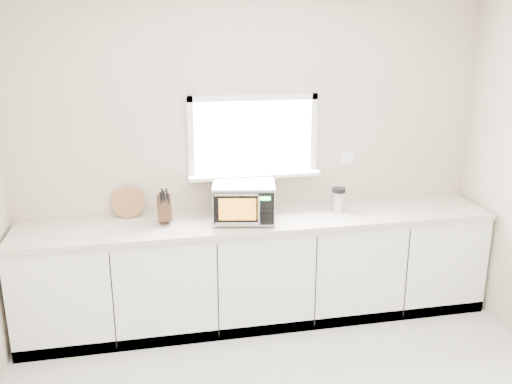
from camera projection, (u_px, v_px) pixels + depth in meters
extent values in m
cube|color=beige|center=(253.00, 159.00, 4.62)|extent=(4.00, 0.02, 2.70)
cube|color=white|center=(253.00, 136.00, 4.55)|extent=(1.00, 0.02, 0.60)
cube|color=white|center=(255.00, 175.00, 4.58)|extent=(1.12, 0.16, 0.03)
cube|color=white|center=(253.00, 98.00, 4.45)|extent=(1.10, 0.04, 0.05)
cube|color=white|center=(253.00, 174.00, 4.63)|extent=(1.10, 0.04, 0.05)
cube|color=white|center=(191.00, 139.00, 4.44)|extent=(0.05, 0.04, 0.70)
cube|color=white|center=(313.00, 134.00, 4.64)|extent=(0.05, 0.04, 0.70)
cube|color=white|center=(347.00, 158.00, 4.79)|extent=(0.12, 0.01, 0.12)
cube|color=white|center=(260.00, 271.00, 4.60)|extent=(3.92, 0.60, 0.88)
cube|color=beige|center=(260.00, 221.00, 4.46)|extent=(3.92, 0.64, 0.04)
cylinder|color=black|center=(218.00, 226.00, 4.26)|extent=(0.02, 0.02, 0.01)
cylinder|color=black|center=(220.00, 214.00, 4.54)|extent=(0.02, 0.02, 0.01)
cylinder|color=black|center=(270.00, 226.00, 4.26)|extent=(0.02, 0.02, 0.01)
cylinder|color=black|center=(269.00, 214.00, 4.54)|extent=(0.02, 0.02, 0.01)
cube|color=#B6B9BE|center=(244.00, 202.00, 4.36)|extent=(0.55, 0.46, 0.29)
cube|color=black|center=(244.00, 209.00, 4.18)|extent=(0.46, 0.10, 0.26)
cube|color=#FFA426|center=(237.00, 209.00, 4.17)|extent=(0.28, 0.06, 0.18)
cylinder|color=silver|center=(259.00, 210.00, 4.15)|extent=(0.02, 0.02, 0.23)
cube|color=black|center=(265.00, 209.00, 4.17)|extent=(0.12, 0.03, 0.25)
cube|color=#19FF33|center=(265.00, 199.00, 4.14)|extent=(0.08, 0.02, 0.03)
cube|color=silver|center=(244.00, 184.00, 4.32)|extent=(0.55, 0.46, 0.01)
cube|color=#492D1A|center=(164.00, 208.00, 4.33)|extent=(0.11, 0.21, 0.25)
cube|color=black|center=(161.00, 198.00, 4.25)|extent=(0.02, 0.04, 0.09)
cube|color=black|center=(164.00, 196.00, 4.25)|extent=(0.02, 0.04, 0.09)
cube|color=black|center=(168.00, 198.00, 4.26)|extent=(0.02, 0.04, 0.09)
cube|color=black|center=(162.00, 194.00, 4.24)|extent=(0.02, 0.04, 0.09)
cube|color=black|center=(167.00, 194.00, 4.25)|extent=(0.02, 0.04, 0.09)
cylinder|color=#AA6241|center=(128.00, 202.00, 4.45)|extent=(0.27, 0.06, 0.27)
cylinder|color=#B6B9BE|center=(338.00, 201.00, 4.62)|extent=(0.13, 0.13, 0.17)
cylinder|color=black|center=(339.00, 190.00, 4.59)|extent=(0.12, 0.12, 0.04)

